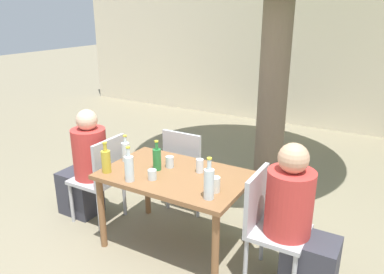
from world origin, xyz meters
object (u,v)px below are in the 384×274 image
(oil_cruet_2, at_px, (106,161))
(drinking_glass_0, at_px, (170,162))
(drinking_glass_3, at_px, (200,166))
(dining_table_front, at_px, (175,183))
(person_seated_1, at_px, (299,227))
(green_bottle_0, at_px, (157,159))
(water_bottle_3, at_px, (209,183))
(water_bottle_1, at_px, (126,151))
(water_bottle_4, at_px, (129,168))
(drinking_glass_2, at_px, (152,175))
(person_seated_0, at_px, (85,169))
(drinking_glass_1, at_px, (215,184))
(patio_chair_1, at_px, (269,221))
(patio_chair_2, at_px, (187,165))
(patio_chair_0, at_px, (102,175))

(oil_cruet_2, height_order, drinking_glass_0, oil_cruet_2)
(drinking_glass_3, bearing_deg, dining_table_front, -142.56)
(person_seated_1, height_order, green_bottle_0, person_seated_1)
(water_bottle_3, height_order, drinking_glass_3, water_bottle_3)
(green_bottle_0, distance_m, oil_cruet_2, 0.45)
(water_bottle_1, bearing_deg, water_bottle_4, -46.84)
(dining_table_front, relative_size, drinking_glass_2, 14.69)
(water_bottle_4, bearing_deg, person_seated_0, 159.90)
(water_bottle_3, bearing_deg, drinking_glass_1, 94.27)
(dining_table_front, height_order, patio_chair_1, patio_chair_1)
(patio_chair_2, xyz_separation_m, drinking_glass_3, (0.43, -0.51, 0.27))
(person_seated_1, height_order, water_bottle_1, person_seated_1)
(water_bottle_4, bearing_deg, drinking_glass_1, 14.39)
(patio_chair_0, bearing_deg, patio_chair_2, 136.15)
(patio_chair_1, height_order, drinking_glass_1, patio_chair_1)
(dining_table_front, distance_m, water_bottle_1, 0.59)
(dining_table_front, relative_size, water_bottle_3, 3.80)
(patio_chair_1, xyz_separation_m, water_bottle_1, (-1.43, 0.01, 0.31))
(water_bottle_1, distance_m, drinking_glass_3, 0.74)
(person_seated_0, xyz_separation_m, drinking_glass_1, (1.57, -0.13, 0.27))
(oil_cruet_2, distance_m, drinking_glass_0, 0.57)
(oil_cruet_2, bearing_deg, dining_table_front, 26.79)
(water_bottle_3, height_order, water_bottle_4, water_bottle_3)
(water_bottle_1, bearing_deg, drinking_glass_2, -24.52)
(water_bottle_3, bearing_deg, patio_chair_0, 169.19)
(water_bottle_3, height_order, drinking_glass_2, water_bottle_3)
(drinking_glass_0, xyz_separation_m, drinking_glass_3, (0.29, 0.04, 0.01))
(drinking_glass_1, bearing_deg, green_bottle_0, 169.23)
(dining_table_front, xyz_separation_m, water_bottle_1, (-0.56, 0.01, 0.19))
(patio_chair_0, xyz_separation_m, person_seated_0, (-0.24, -0.00, 0.00))
(drinking_glass_3, bearing_deg, drinking_glass_2, -130.30)
(patio_chair_2, distance_m, green_bottle_0, 0.73)
(drinking_glass_2, bearing_deg, drinking_glass_1, 6.52)
(water_bottle_1, bearing_deg, green_bottle_0, -3.09)
(oil_cruet_2, relative_size, drinking_glass_3, 2.28)
(patio_chair_0, height_order, drinking_glass_3, patio_chair_0)
(dining_table_front, xyz_separation_m, green_bottle_0, (-0.18, -0.01, 0.20))
(patio_chair_1, distance_m, green_bottle_0, 1.10)
(patio_chair_2, height_order, drinking_glass_3, patio_chair_2)
(person_seated_0, distance_m, green_bottle_0, 0.98)
(drinking_glass_0, bearing_deg, water_bottle_4, -108.54)
(person_seated_1, xyz_separation_m, drinking_glass_2, (-1.21, -0.20, 0.24))
(water_bottle_1, distance_m, oil_cruet_2, 0.29)
(oil_cruet_2, bearing_deg, water_bottle_4, -7.71)
(drinking_glass_2, bearing_deg, dining_table_front, 61.86)
(water_bottle_1, relative_size, water_bottle_3, 0.77)
(water_bottle_4, relative_size, drinking_glass_3, 2.49)
(patio_chair_0, distance_m, drinking_glass_3, 1.09)
(green_bottle_0, height_order, drinking_glass_1, green_bottle_0)
(person_seated_0, bearing_deg, drinking_glass_0, 95.38)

